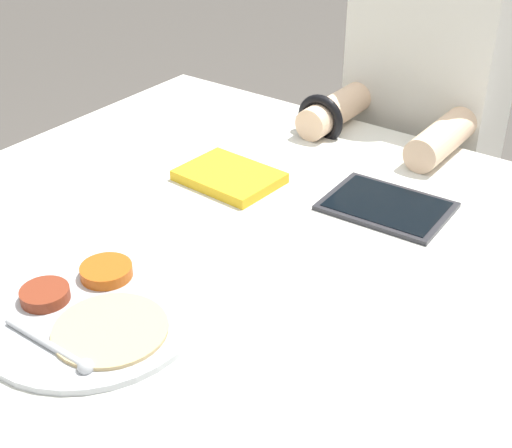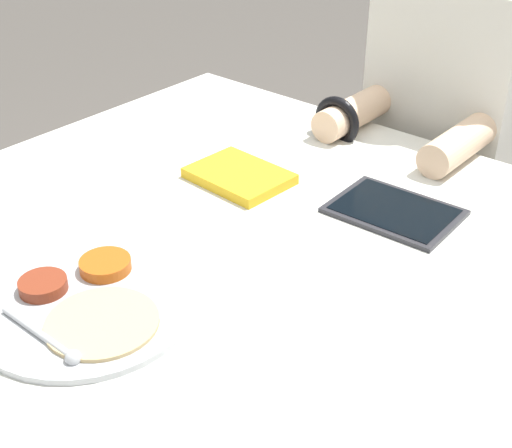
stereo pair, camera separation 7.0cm
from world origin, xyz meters
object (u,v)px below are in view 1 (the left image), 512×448
at_px(tablet_device, 387,206).
at_px(person_diner, 416,163).
at_px(thali_tray, 91,311).
at_px(red_notebook, 229,177).

relative_size(tablet_device, person_diner, 0.19).
bearing_deg(thali_tray, person_diner, 86.65).
bearing_deg(thali_tray, red_notebook, 101.88).
distance_m(thali_tray, person_diner, 0.99).
distance_m(thali_tray, red_notebook, 0.45).
xyz_separation_m(thali_tray, tablet_device, (0.20, 0.52, -0.00)).
xyz_separation_m(thali_tray, red_notebook, (-0.09, 0.44, 0.00)).
distance_m(tablet_device, person_diner, 0.50).
bearing_deg(red_notebook, thali_tray, -78.12).
height_order(thali_tray, person_diner, person_diner).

